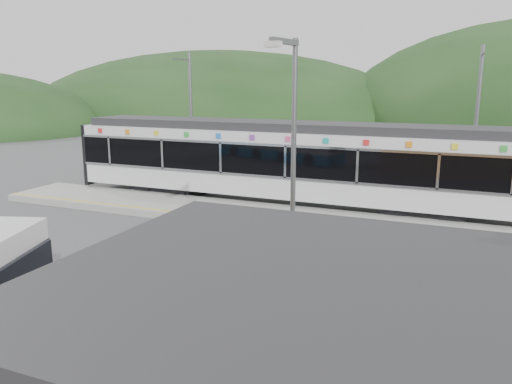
% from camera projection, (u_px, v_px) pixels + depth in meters
% --- Properties ---
extents(ground, '(120.00, 120.00, 0.00)m').
position_uv_depth(ground, '(246.00, 245.00, 17.05)').
color(ground, '#4C4C4F').
rests_on(ground, ground).
extents(hills, '(146.00, 149.00, 26.00)m').
position_uv_depth(hills, '(446.00, 225.00, 19.49)').
color(hills, '#1E3D19').
rests_on(hills, ground).
extents(platform, '(26.00, 3.20, 0.30)m').
position_uv_depth(platform, '(280.00, 218.00, 19.99)').
color(platform, '#9E9E99').
rests_on(platform, ground).
extents(yellow_line, '(26.00, 0.10, 0.01)m').
position_uv_depth(yellow_line, '(268.00, 222.00, 18.79)').
color(yellow_line, yellow).
rests_on(yellow_line, platform).
extents(train, '(20.44, 3.01, 3.74)m').
position_uv_depth(train, '(286.00, 160.00, 22.27)').
color(train, black).
rests_on(train, ground).
extents(catenary_mast_west, '(0.18, 1.80, 7.00)m').
position_uv_depth(catenary_mast_west, '(191.00, 117.00, 26.61)').
color(catenary_mast_west, slate).
rests_on(catenary_mast_west, ground).
extents(catenary_mast_east, '(0.18, 1.80, 7.00)m').
position_uv_depth(catenary_mast_east, '(476.00, 126.00, 21.35)').
color(catenary_mast_east, slate).
rests_on(catenary_mast_east, ground).
extents(lamp_post, '(0.38, 1.14, 6.41)m').
position_uv_depth(lamp_post, '(292.00, 156.00, 11.38)').
color(lamp_post, slate).
rests_on(lamp_post, ground).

